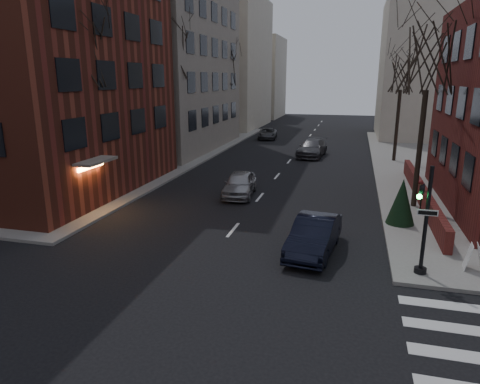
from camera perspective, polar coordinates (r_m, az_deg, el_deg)
name	(u,v)px	position (r m, az deg, el deg)	size (l,w,h in m)	color
sidewalk_far_left	(13,147)	(50.67, -28.05, 5.32)	(44.00, 44.00, 0.15)	gray
building_left_brick	(10,45)	(31.16, -28.33, 16.84)	(15.00, 15.00, 18.00)	maroon
building_left_tan	(126,4)	(46.85, -14.92, 23.05)	(18.00, 18.00, 28.00)	gray
low_wall_right	(421,193)	(26.72, 23.03, -0.14)	(0.35, 16.00, 1.00)	#5B1E1A
building_distant_la	(214,64)	(64.91, -3.47, 16.70)	(14.00, 16.00, 18.00)	beige
building_distant_ra	(443,69)	(57.45, 25.50, 14.54)	(14.00, 14.00, 16.00)	beige
building_distant_lb	(254,78)	(80.72, 1.87, 14.96)	(10.00, 12.00, 14.00)	beige
traffic_signal	(423,227)	(16.66, 23.26, -4.37)	(0.76, 0.44, 4.00)	black
tree_left_a	(81,50)	(25.02, -20.39, 17.30)	(4.18, 4.18, 10.26)	#2D231C
tree_left_b	(173,53)	(35.59, -8.89, 17.80)	(4.40, 4.40, 10.80)	#2D231C
tree_left_c	(225,69)	(48.72, -2.00, 16.13)	(3.96, 3.96, 9.72)	#2D231C
tree_right_a	(430,58)	(24.88, 23.95, 15.96)	(3.96, 3.96, 9.72)	#2D231C
tree_right_b	(402,71)	(38.78, 20.80, 14.83)	(3.74, 3.74, 9.18)	#2D231C
streetlamp_near	(161,118)	(31.78, -10.46, 9.64)	(0.36, 0.36, 6.28)	black
streetlamp_far	(235,103)	(50.54, -0.62, 11.80)	(0.36, 0.36, 6.28)	black
parked_sedan	(314,235)	(18.08, 9.86, -5.73)	(1.59, 4.57, 1.51)	black
car_lane_silver	(240,184)	(26.37, -0.04, 1.10)	(1.75, 4.35, 1.48)	#9D9DA2
car_lane_gray	(312,148)	(40.24, 9.58, 5.80)	(2.17, 5.34, 1.55)	#414146
car_lane_far	(267,134)	(51.44, 3.69, 7.78)	(2.06, 4.47, 1.24)	#434448
sandwich_board	(474,257)	(18.24, 28.72, -7.59)	(0.45, 0.62, 1.00)	white
evergreen_shrub	(402,201)	(22.17, 20.76, -1.18)	(1.35, 1.35, 2.25)	black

